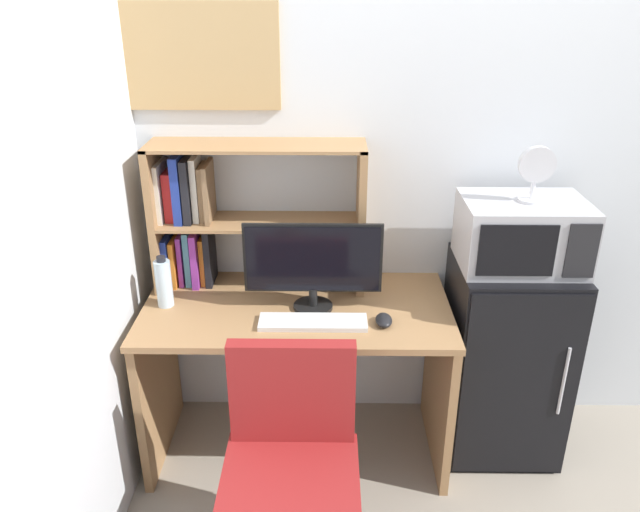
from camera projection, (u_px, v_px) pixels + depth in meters
The scene contains 12 objects.
wall_back at pixel (593, 162), 2.73m from camera, with size 6.40×0.04×2.60m, color silver.
desk at pixel (297, 352), 2.74m from camera, with size 1.31×0.67×0.76m.
hutch_bookshelf at pixel (224, 213), 2.71m from camera, with size 0.92×0.25×0.65m.
monitor at pixel (313, 262), 2.55m from camera, with size 0.57×0.17×0.38m.
keyboard at pixel (313, 322), 2.50m from camera, with size 0.44×0.12×0.02m, color silver.
computer_mouse at pixel (384, 320), 2.50m from camera, with size 0.07×0.11×0.04m, color black.
water_bottle at pixel (164, 283), 2.61m from camera, with size 0.07×0.07×0.23m.
mini_fridge at pixel (504, 357), 2.82m from camera, with size 0.50×0.50×0.93m.
microwave at pixel (522, 233), 2.57m from camera, with size 0.50×0.37×0.28m.
desk_fan at pixel (536, 172), 2.46m from camera, with size 0.15×0.11×0.23m.
desk_chair at pixel (291, 489), 2.21m from camera, with size 0.55×0.55×0.89m.
wall_corkboard at pixel (192, 57), 2.54m from camera, with size 0.72×0.02×0.43m, color tan.
Camera 1 is at (-0.77, -2.66, 2.04)m, focal length 34.91 mm.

